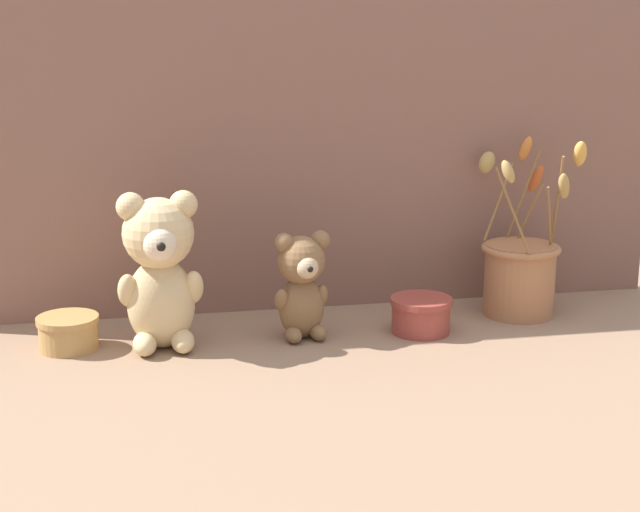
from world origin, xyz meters
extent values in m
plane|color=#8E7056|center=(0.00, 0.00, 0.00)|extent=(4.00, 4.00, 0.00)
cube|color=#845B4C|center=(0.00, 0.17, 0.32)|extent=(1.22, 0.02, 0.64)
ellipsoid|color=#DBBC84|center=(-0.24, 0.01, 0.07)|extent=(0.10, 0.08, 0.14)
sphere|color=#DBBC84|center=(-0.24, 0.01, 0.17)|extent=(0.10, 0.10, 0.10)
sphere|color=beige|center=(-0.24, -0.03, 0.17)|extent=(0.05, 0.05, 0.05)
sphere|color=black|center=(-0.24, -0.05, 0.17)|extent=(0.01, 0.01, 0.01)
sphere|color=#DBBC84|center=(-0.20, 0.01, 0.21)|extent=(0.04, 0.04, 0.04)
sphere|color=#DBBC84|center=(-0.28, 0.01, 0.21)|extent=(0.04, 0.04, 0.04)
ellipsoid|color=#DBBC84|center=(-0.19, 0.00, 0.09)|extent=(0.03, 0.05, 0.06)
ellipsoid|color=#DBBC84|center=(-0.29, 0.00, 0.09)|extent=(0.03, 0.05, 0.06)
ellipsoid|color=#DBBC84|center=(-0.21, -0.02, 0.02)|extent=(0.04, 0.06, 0.03)
ellipsoid|color=#DBBC84|center=(-0.27, -0.02, 0.02)|extent=(0.04, 0.06, 0.03)
ellipsoid|color=olive|center=(-0.03, 0.01, 0.05)|extent=(0.08, 0.07, 0.10)
sphere|color=olive|center=(-0.03, 0.01, 0.12)|extent=(0.07, 0.07, 0.07)
sphere|color=#D1B289|center=(-0.03, -0.02, 0.12)|extent=(0.04, 0.04, 0.04)
sphere|color=black|center=(-0.02, -0.03, 0.12)|extent=(0.01, 0.01, 0.01)
sphere|color=olive|center=(0.00, 0.02, 0.15)|extent=(0.03, 0.03, 0.03)
sphere|color=olive|center=(-0.06, 0.01, 0.15)|extent=(0.03, 0.03, 0.03)
ellipsoid|color=olive|center=(0.00, 0.01, 0.06)|extent=(0.03, 0.04, 0.04)
ellipsoid|color=olive|center=(-0.06, 0.00, 0.06)|extent=(0.03, 0.04, 0.04)
ellipsoid|color=olive|center=(-0.01, -0.01, 0.01)|extent=(0.03, 0.04, 0.02)
ellipsoid|color=olive|center=(-0.05, -0.01, 0.01)|extent=(0.03, 0.04, 0.02)
cylinder|color=#AD7047|center=(0.34, 0.06, 0.06)|extent=(0.11, 0.11, 0.12)
torus|color=#AD7047|center=(0.34, 0.06, 0.11)|extent=(0.13, 0.13, 0.01)
cylinder|color=olive|center=(0.36, 0.10, 0.19)|extent=(0.05, 0.02, 0.15)
ellipsoid|color=orange|center=(0.37, 0.12, 0.26)|extent=(0.03, 0.03, 0.05)
cylinder|color=olive|center=(0.37, 0.03, 0.17)|extent=(0.03, 0.04, 0.10)
ellipsoid|color=tan|center=(0.39, 0.02, 0.22)|extent=(0.03, 0.04, 0.05)
cylinder|color=olive|center=(0.32, 0.11, 0.18)|extent=(0.06, 0.03, 0.13)
ellipsoid|color=tan|center=(0.30, 0.13, 0.24)|extent=(0.05, 0.04, 0.05)
cylinder|color=olive|center=(0.31, 0.02, 0.18)|extent=(0.05, 0.05, 0.13)
ellipsoid|color=tan|center=(0.29, -0.01, 0.25)|extent=(0.03, 0.03, 0.04)
cylinder|color=olive|center=(0.37, 0.09, 0.17)|extent=(0.03, 0.03, 0.10)
ellipsoid|color=#C65B28|center=(0.38, 0.11, 0.22)|extent=(0.04, 0.03, 0.05)
cylinder|color=olive|center=(0.39, 0.04, 0.19)|extent=(0.02, 0.06, 0.15)
ellipsoid|color=gold|center=(0.42, 0.04, 0.27)|extent=(0.03, 0.04, 0.05)
cylinder|color=tan|center=(-0.38, 0.02, 0.02)|extent=(0.09, 0.09, 0.04)
cylinder|color=tan|center=(-0.38, 0.02, 0.05)|extent=(0.09, 0.09, 0.01)
cylinder|color=#993D33|center=(0.16, 0.00, 0.02)|extent=(0.09, 0.09, 0.05)
cylinder|color=#993D33|center=(0.16, 0.00, 0.05)|extent=(0.10, 0.10, 0.01)
camera|label=1|loc=(-0.27, -1.39, 0.49)|focal=55.00mm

